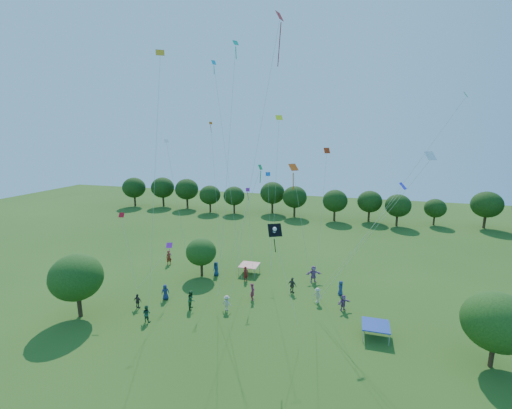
# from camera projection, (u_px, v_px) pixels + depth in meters

# --- Properties ---
(near_tree_west) EXTENTS (4.65, 4.65, 5.96)m
(near_tree_west) POSITION_uv_depth(u_px,v_px,m) (76.00, 277.00, 30.84)
(near_tree_west) COLOR #422B19
(near_tree_west) RESTS_ON ground
(near_tree_north) EXTENTS (3.56, 3.56, 4.60)m
(near_tree_north) POSITION_uv_depth(u_px,v_px,m) (201.00, 252.00, 40.05)
(near_tree_north) COLOR #422B19
(near_tree_north) RESTS_ON ground
(near_tree_east) EXTENTS (4.64, 4.64, 5.66)m
(near_tree_east) POSITION_uv_depth(u_px,v_px,m) (497.00, 322.00, 24.10)
(near_tree_east) COLOR #422B19
(near_tree_east) RESTS_ON ground
(treeline) EXTENTS (88.01, 8.77, 6.77)m
(treeline) POSITION_uv_depth(u_px,v_px,m) (305.00, 197.00, 68.26)
(treeline) COLOR #422B19
(treeline) RESTS_ON ground
(tent_red_stripe) EXTENTS (2.20, 2.20, 1.10)m
(tent_red_stripe) POSITION_uv_depth(u_px,v_px,m) (249.00, 265.00, 41.16)
(tent_red_stripe) COLOR red
(tent_red_stripe) RESTS_ON ground
(tent_blue) EXTENTS (2.20, 2.20, 1.10)m
(tent_blue) POSITION_uv_depth(u_px,v_px,m) (376.00, 325.00, 28.26)
(tent_blue) COLOR navy
(tent_blue) RESTS_ON ground
(crowd_person_0) EXTENTS (0.47, 0.79, 1.56)m
(crowd_person_0) POSITION_uv_depth(u_px,v_px,m) (341.00, 288.00, 35.65)
(crowd_person_0) COLOR navy
(crowd_person_0) RESTS_ON ground
(crowd_person_1) EXTENTS (0.82, 0.79, 1.86)m
(crowd_person_1) POSITION_uv_depth(u_px,v_px,m) (169.00, 258.00, 43.98)
(crowd_person_1) COLOR maroon
(crowd_person_1) RESTS_ON ground
(crowd_person_2) EXTENTS (0.68, 0.99, 1.83)m
(crowd_person_2) POSITION_uv_depth(u_px,v_px,m) (192.00, 300.00, 32.87)
(crowd_person_2) COLOR #225028
(crowd_person_2) RESTS_ON ground
(crowd_person_3) EXTENTS (1.09, 0.97, 1.55)m
(crowd_person_3) POSITION_uv_depth(u_px,v_px,m) (317.00, 295.00, 34.06)
(crowd_person_3) COLOR #B4B090
(crowd_person_3) RESTS_ON ground
(crowd_person_4) EXTENTS (0.88, 0.43, 1.47)m
(crowd_person_4) POSITION_uv_depth(u_px,v_px,m) (138.00, 301.00, 32.93)
(crowd_person_4) COLOR #39302E
(crowd_person_4) RESTS_ON ground
(crowd_person_5) EXTENTS (1.42, 1.39, 1.57)m
(crowd_person_5) POSITION_uv_depth(u_px,v_px,m) (343.00, 303.00, 32.54)
(crowd_person_5) COLOR #824C82
(crowd_person_5) RESTS_ON ground
(crowd_person_6) EXTENTS (0.88, 0.81, 1.59)m
(crowd_person_6) POSITION_uv_depth(u_px,v_px,m) (165.00, 292.00, 34.69)
(crowd_person_6) COLOR navy
(crowd_person_6) RESTS_ON ground
(crowd_person_7) EXTENTS (0.53, 0.72, 1.78)m
(crowd_person_7) POSITION_uv_depth(u_px,v_px,m) (253.00, 292.00, 34.59)
(crowd_person_7) COLOR maroon
(crowd_person_7) RESTS_ON ground
(crowd_person_8) EXTENTS (0.80, 0.47, 1.55)m
(crowd_person_8) POSITION_uv_depth(u_px,v_px,m) (147.00, 314.00, 30.61)
(crowd_person_8) COLOR #204C34
(crowd_person_8) RESTS_ON ground
(crowd_person_9) EXTENTS (1.06, 0.65, 1.50)m
(crowd_person_9) POSITION_uv_depth(u_px,v_px,m) (227.00, 303.00, 32.56)
(crowd_person_9) COLOR #BAAD95
(crowd_person_9) RESTS_ON ground
(crowd_person_10) EXTENTS (1.11, 0.83, 1.72)m
(crowd_person_10) POSITION_uv_depth(u_px,v_px,m) (292.00, 285.00, 36.10)
(crowd_person_10) COLOR #423C34
(crowd_person_10) RESTS_ON ground
(crowd_person_11) EXTENTS (1.90, 1.29, 1.92)m
(crowd_person_11) POSITION_uv_depth(u_px,v_px,m) (313.00, 274.00, 38.74)
(crowd_person_11) COLOR #935795
(crowd_person_11) RESTS_ON ground
(crowd_person_12) EXTENTS (0.95, 0.79, 1.69)m
(crowd_person_12) POSITION_uv_depth(u_px,v_px,m) (216.00, 269.00, 40.59)
(crowd_person_12) COLOR navy
(crowd_person_12) RESTS_ON ground
(crowd_person_13) EXTENTS (0.70, 0.77, 1.74)m
(crowd_person_13) POSITION_uv_depth(u_px,v_px,m) (246.00, 274.00, 39.03)
(crowd_person_13) COLOR maroon
(crowd_person_13) RESTS_ON ground
(pirate_kite) EXTENTS (2.51, 0.99, 8.45)m
(pirate_kite) POSITION_uv_depth(u_px,v_px,m) (275.00, 232.00, 26.26)
(pirate_kite) COLOR black
(red_high_kite) EXTENTS (4.49, 0.80, 24.01)m
(red_high_kite) POSITION_uv_depth(u_px,v_px,m) (269.00, 81.00, 26.01)
(red_high_kite) COLOR red
(small_kite_0) EXTENTS (1.57, 6.17, 13.19)m
(small_kite_0) POSITION_uv_depth(u_px,v_px,m) (298.00, 197.00, 25.37)
(small_kite_0) COLOR #F44D0E
(small_kite_1) EXTENTS (1.96, 2.18, 16.68)m
(small_kite_1) POSITION_uv_depth(u_px,v_px,m) (214.00, 164.00, 41.82)
(small_kite_1) COLOR #FF5B0D
(small_kite_2) EXTENTS (2.97, 0.64, 21.04)m
(small_kite_2) POSITION_uv_depth(u_px,v_px,m) (157.00, 128.00, 25.10)
(small_kite_2) COLOR orange
(small_kite_3) EXTENTS (8.37, 7.84, 17.53)m
(small_kite_3) POSITION_uv_depth(u_px,v_px,m) (392.00, 198.00, 23.65)
(small_kite_3) COLOR #298718
(small_kite_4) EXTENTS (2.49, 7.09, 10.50)m
(small_kite_4) POSITION_uv_depth(u_px,v_px,m) (268.00, 191.00, 42.14)
(small_kite_4) COLOR blue
(small_kite_5) EXTENTS (1.42, 2.17, 9.42)m
(small_kite_5) POSITION_uv_depth(u_px,v_px,m) (249.00, 208.00, 37.51)
(small_kite_5) COLOR #A51B89
(small_kite_6) EXTENTS (0.50, 4.09, 14.68)m
(small_kite_6) POSITION_uv_depth(u_px,v_px,m) (173.00, 180.00, 37.60)
(small_kite_6) COLOR silver
(small_kite_7) EXTENTS (2.55, 0.95, 22.00)m
(small_kite_7) POSITION_uv_depth(u_px,v_px,m) (223.00, 133.00, 33.27)
(small_kite_7) COLOR #0EB4D4
(small_kite_8) EXTENTS (2.39, 1.54, 7.44)m
(small_kite_8) POSITION_uv_depth(u_px,v_px,m) (124.00, 226.00, 34.47)
(small_kite_8) COLOR red
(small_kite_9) EXTENTS (0.90, 0.57, 13.90)m
(small_kite_9) POSITION_uv_depth(u_px,v_px,m) (325.00, 176.00, 34.42)
(small_kite_9) COLOR red
(small_kite_10) EXTENTS (1.30, 1.32, 17.09)m
(small_kite_10) POSITION_uv_depth(u_px,v_px,m) (277.00, 150.00, 34.93)
(small_kite_10) COLOR #FFFE16
(small_kite_11) EXTENTS (4.97, 2.18, 12.86)m
(small_kite_11) POSITION_uv_depth(u_px,v_px,m) (249.00, 203.00, 28.51)
(small_kite_11) COLOR green
(small_kite_12) EXTENTS (6.71, 4.48, 11.90)m
(small_kite_12) POSITION_uv_depth(u_px,v_px,m) (382.00, 213.00, 25.49)
(small_kite_12) COLOR #1C16E1
(small_kite_13) EXTENTS (2.90, 2.43, 4.36)m
(small_kite_13) POSITION_uv_depth(u_px,v_px,m) (167.00, 250.00, 34.75)
(small_kite_13) COLOR #AC1DAF
(small_kite_14) EXTENTS (7.24, 7.98, 14.27)m
(small_kite_14) POSITION_uv_depth(u_px,v_px,m) (397.00, 199.00, 22.26)
(small_kite_14) COLOR white
(small_kite_15) EXTENTS (3.05, 2.58, 22.13)m
(small_kite_15) POSITION_uv_depth(u_px,v_px,m) (230.00, 134.00, 27.86)
(small_kite_15) COLOR #0DC394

